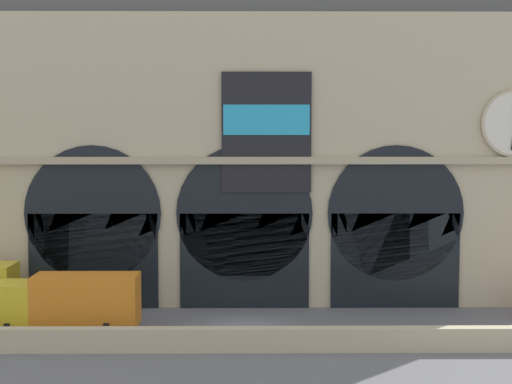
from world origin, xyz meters
TOP-DOWN VIEW (x-y plane):
  - ground_plane at (0.00, 0.00)m, footprint 200.00×200.00m
  - quay_parapet_wall at (0.00, -4.39)m, footprint 90.00×0.70m
  - station_building at (0.02, 7.60)m, footprint 38.18×5.60m
  - box_truck_midwest at (-9.23, -0.86)m, footprint 7.50×2.91m

SIDE VIEW (x-z plane):
  - ground_plane at x=0.00m, z-range 0.00..0.00m
  - quay_parapet_wall at x=0.00m, z-range 0.00..1.18m
  - box_truck_midwest at x=-9.23m, z-range 0.14..3.26m
  - station_building at x=0.02m, z-range -0.31..21.97m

